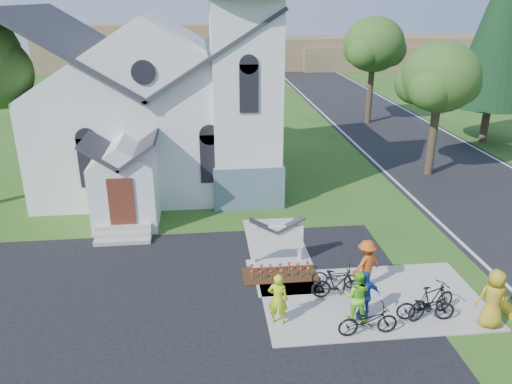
{
  "coord_description": "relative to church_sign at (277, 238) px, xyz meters",
  "views": [
    {
      "loc": [
        -3.69,
        -12.62,
        9.09
      ],
      "look_at": [
        -1.75,
        5.0,
        2.12
      ],
      "focal_mm": 35.0,
      "sensor_mm": 36.0,
      "label": 1
    }
  ],
  "objects": [
    {
      "name": "ground",
      "position": [
        1.2,
        -3.2,
        -1.03
      ],
      "size": [
        120.0,
        120.0,
        0.0
      ],
      "primitive_type": "plane",
      "color": "#2F5919",
      "rests_on": "ground"
    },
    {
      "name": "parking_lot",
      "position": [
        -5.8,
        -5.2,
        -1.02
      ],
      "size": [
        20.0,
        16.0,
        0.02
      ],
      "primitive_type": "cube",
      "color": "black",
      "rests_on": "ground"
    },
    {
      "name": "road",
      "position": [
        11.2,
        11.8,
        -1.02
      ],
      "size": [
        8.0,
        90.0,
        0.02
      ],
      "primitive_type": "cube",
      "color": "black",
      "rests_on": "ground"
    },
    {
      "name": "sidewalk",
      "position": [
        2.7,
        -2.7,
        -1.0
      ],
      "size": [
        7.0,
        4.0,
        0.05
      ],
      "primitive_type": "cube",
      "color": "#A39F94",
      "rests_on": "ground"
    },
    {
      "name": "church",
      "position": [
        -4.28,
        9.28,
        4.22
      ],
      "size": [
        12.35,
        12.0,
        13.0
      ],
      "color": "white",
      "rests_on": "ground"
    },
    {
      "name": "church_sign",
      "position": [
        0.0,
        0.0,
        0.0
      ],
      "size": [
        2.2,
        0.4,
        1.7
      ],
      "color": "#A39F94",
      "rests_on": "ground"
    },
    {
      "name": "flower_bed",
      "position": [
        0.0,
        -0.9,
        -0.99
      ],
      "size": [
        2.6,
        1.1,
        0.07
      ],
      "primitive_type": "cube",
      "color": "#361A0E",
      "rests_on": "ground"
    },
    {
      "name": "tree_road_near",
      "position": [
        9.7,
        8.8,
        4.18
      ],
      "size": [
        4.0,
        4.0,
        7.05
      ],
      "color": "#3B2B20",
      "rests_on": "ground"
    },
    {
      "name": "tree_road_mid",
      "position": [
        10.2,
        20.8,
        4.75
      ],
      "size": [
        4.4,
        4.4,
        7.8
      ],
      "color": "#3B2B20",
      "rests_on": "ground"
    },
    {
      "name": "conifer",
      "position": [
        16.2,
        14.8,
        6.36
      ],
      "size": [
        5.2,
        5.2,
        12.4
      ],
      "color": "#3B2B20",
      "rests_on": "ground"
    },
    {
      "name": "distant_hills",
      "position": [
        4.56,
        53.13,
        1.15
      ],
      "size": [
        61.0,
        10.0,
        5.6
      ],
      "color": "brown",
      "rests_on": "ground"
    },
    {
      "name": "cyclist_0",
      "position": [
        -0.5,
        -3.58,
        -0.16
      ],
      "size": [
        0.68,
        0.54,
        1.64
      ],
      "primitive_type": "imported",
      "rotation": [
        0.0,
        0.0,
        2.86
      ],
      "color": "#C7E31A",
      "rests_on": "sidewalk"
    },
    {
      "name": "bike_0",
      "position": [
        1.71,
        -1.88,
        -0.56
      ],
      "size": [
        1.68,
        0.99,
        0.84
      ],
      "primitive_type": "imported",
      "rotation": [
        0.0,
        0.0,
        1.28
      ],
      "color": "black",
      "rests_on": "sidewalk"
    },
    {
      "name": "cyclist_1",
      "position": [
        1.84,
        -3.67,
        -0.16
      ],
      "size": [
        0.96,
        0.85,
        1.64
      ],
      "primitive_type": "imported",
      "rotation": [
        0.0,
        0.0,
        2.81
      ],
      "color": "#76E12A",
      "rests_on": "sidewalk"
    },
    {
      "name": "bike_1",
      "position": [
        1.58,
        -2.47,
        -0.48
      ],
      "size": [
        1.67,
        0.59,
        0.99
      ],
      "primitive_type": "imported",
      "rotation": [
        0.0,
        0.0,
        1.49
      ],
      "color": "black",
      "rests_on": "sidewalk"
    },
    {
      "name": "cyclist_2",
      "position": [
        2.09,
        -3.63,
        -0.18
      ],
      "size": [
        0.94,
        0.42,
        1.59
      ],
      "primitive_type": "imported",
      "rotation": [
        0.0,
        0.0,
        3.11
      ],
      "color": "#2246AC",
      "rests_on": "sidewalk"
    },
    {
      "name": "bike_2",
      "position": [
        1.97,
        -4.4,
        -0.52
      ],
      "size": [
        1.78,
        0.69,
        0.92
      ],
      "primitive_type": "imported",
      "rotation": [
        0.0,
        0.0,
        1.61
      ],
      "color": "black",
      "rests_on": "sidewalk"
    },
    {
      "name": "cyclist_3",
      "position": [
        2.68,
        -1.94,
        -0.13
      ],
      "size": [
        1.26,
        1.02,
        1.7
      ],
      "primitive_type": "imported",
      "rotation": [
        0.0,
        0.0,
        3.56
      ],
      "color": "#C74D16",
      "rests_on": "sidewalk"
    },
    {
      "name": "bike_3",
      "position": [
        4.13,
        -3.78,
        -0.42
      ],
      "size": [
        1.9,
        1.17,
        1.11
      ],
      "primitive_type": "imported",
      "rotation": [
        0.0,
        0.0,
        1.95
      ],
      "color": "black",
      "rests_on": "sidewalk"
    },
    {
      "name": "cyclist_4",
      "position": [
        5.66,
        -4.4,
        -0.05
      ],
      "size": [
        0.99,
        0.73,
        1.85
      ],
      "primitive_type": "imported",
      "rotation": [
        0.0,
        0.0,
        2.98
      ],
      "color": "gold",
      "rests_on": "sidewalk"
    },
    {
      "name": "bike_4",
      "position": [
        3.9,
        -3.9,
        -0.52
      ],
      "size": [
        1.79,
        0.78,
        0.91
      ],
      "primitive_type": "imported",
      "rotation": [
        0.0,
        0.0,
        1.47
      ],
      "color": "black",
      "rests_on": "sidewalk"
    }
  ]
}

